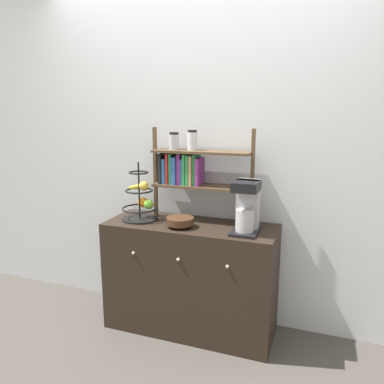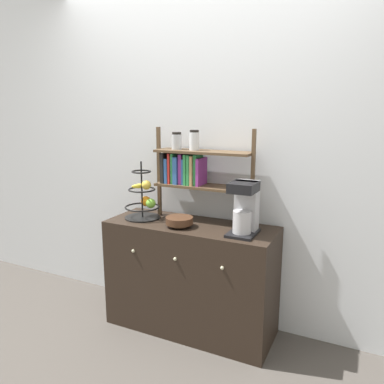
# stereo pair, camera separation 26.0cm
# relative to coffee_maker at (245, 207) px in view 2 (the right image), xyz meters

# --- Properties ---
(ground_plane) EXTENTS (12.00, 12.00, 0.00)m
(ground_plane) POSITION_rel_coffee_maker_xyz_m (-0.41, -0.20, -0.99)
(ground_plane) COLOR #47423D
(wall_back) EXTENTS (7.00, 0.05, 2.60)m
(wall_back) POSITION_rel_coffee_maker_xyz_m (-0.41, 0.30, 0.31)
(wall_back) COLOR silver
(wall_back) RESTS_ON ground_plane
(sideboard) EXTENTS (1.22, 0.47, 0.81)m
(sideboard) POSITION_rel_coffee_maker_xyz_m (-0.41, 0.03, -0.58)
(sideboard) COLOR black
(sideboard) RESTS_ON ground_plane
(coffee_maker) EXTENTS (0.17, 0.24, 0.35)m
(coffee_maker) POSITION_rel_coffee_maker_xyz_m (0.00, 0.00, 0.00)
(coffee_maker) COLOR black
(coffee_maker) RESTS_ON sideboard
(fruit_stand) EXTENTS (0.26, 0.26, 0.43)m
(fruit_stand) POSITION_rel_coffee_maker_xyz_m (-0.79, 0.02, -0.04)
(fruit_stand) COLOR black
(fruit_stand) RESTS_ON sideboard
(wooden_bowl) EXTENTS (0.19, 0.19, 0.07)m
(wooden_bowl) POSITION_rel_coffee_maker_xyz_m (-0.45, -0.06, -0.14)
(wooden_bowl) COLOR #422819
(wooden_bowl) RESTS_ON sideboard
(shelf_hutch) EXTENTS (0.76, 0.20, 0.67)m
(shelf_hutch) POSITION_rel_coffee_maker_xyz_m (-0.46, 0.15, 0.21)
(shelf_hutch) COLOR brown
(shelf_hutch) RESTS_ON sideboard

